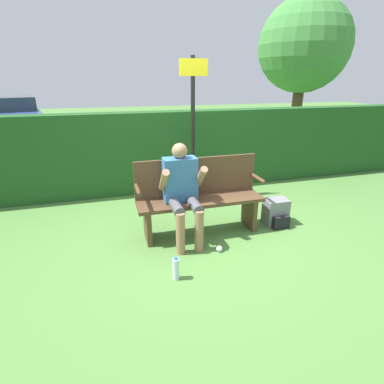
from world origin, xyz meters
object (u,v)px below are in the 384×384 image
at_px(person_seated, 182,188).
at_px(tree, 304,46).
at_px(backpack, 276,213).
at_px(signpost, 193,120).
at_px(park_bench, 199,196).
at_px(parked_car, 14,115).
at_px(water_bottle, 176,269).

distance_m(person_seated, tree, 7.65).
relative_size(backpack, signpost, 0.16).
bearing_deg(park_bench, person_seated, -152.84).
height_order(backpack, parked_car, parked_car).
distance_m(park_bench, person_seated, 0.35).
xyz_separation_m(person_seated, backpack, (1.40, 0.02, -0.52)).
distance_m(park_bench, signpost, 1.55).
relative_size(park_bench, backpack, 4.44).
bearing_deg(tree, person_seated, -134.42).
height_order(backpack, tree, tree).
height_order(backpack, signpost, signpost).
xyz_separation_m(backpack, parked_car, (-5.75, 10.43, 0.44)).
relative_size(water_bottle, parked_car, 0.06).
distance_m(signpost, parked_car, 10.30).
height_order(person_seated, water_bottle, person_seated).
bearing_deg(water_bottle, park_bench, 60.16).
bearing_deg(water_bottle, backpack, 26.88).
bearing_deg(parked_car, signpost, -166.80).
xyz_separation_m(park_bench, tree, (4.86, 5.10, 2.37)).
distance_m(person_seated, water_bottle, 1.05).
distance_m(person_seated, parked_car, 11.32).
height_order(person_seated, tree, tree).
height_order(park_bench, backpack, park_bench).
relative_size(backpack, water_bottle, 1.43).
height_order(park_bench, signpost, signpost).
xyz_separation_m(park_bench, parked_car, (-4.62, 10.31, 0.10)).
xyz_separation_m(water_bottle, tree, (5.42, 6.07, 2.77)).
relative_size(park_bench, tree, 0.39).
relative_size(person_seated, backpack, 3.31).
height_order(person_seated, signpost, signpost).
height_order(signpost, tree, tree).
relative_size(backpack, tree, 0.09).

